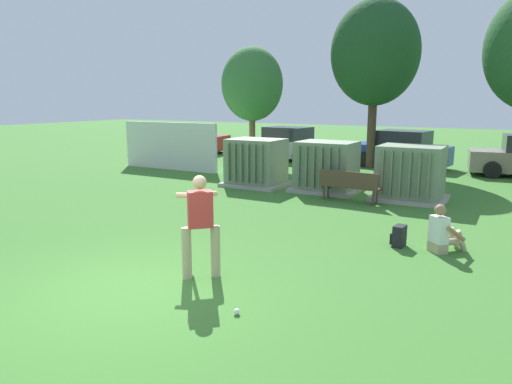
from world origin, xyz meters
The scene contains 15 objects.
ground_plane centered at (0.00, 0.00, 0.00)m, with size 96.00×96.00×0.00m, color #3D752D.
fence_panel centered at (-7.92, 10.50, 1.00)m, with size 4.80×0.12×2.00m, color silver.
transformer_west centered at (-2.82, 8.94, 0.79)m, with size 2.10×1.70×1.62m.
transformer_mid_west centered at (-0.33, 9.17, 0.79)m, with size 2.10×1.70×1.62m.
transformer_mid_east centered at (2.33, 9.09, 0.79)m, with size 2.10×1.70×1.62m.
park_bench centered at (0.85, 7.92, 0.54)m, with size 1.83×0.55×0.92m.
batter centered at (0.57, 1.03, 0.98)m, with size 1.29×1.34×1.74m.
sports_ball centered at (1.86, 0.09, 0.04)m, with size 0.09×0.09×0.09m, color white.
seated_spectator centered at (3.92, 4.42, 0.38)m, with size 0.73×0.75×0.96m.
backpack centered at (3.10, 4.35, 0.21)m, with size 0.29×0.34×0.44m.
tree_left centered at (-5.61, 13.54, 3.60)m, with size 2.75×2.75×5.25m.
tree_center_left centered at (-0.60, 15.18, 4.85)m, with size 3.70×3.70×7.07m.
parked_car_leftmost centered at (-11.19, 16.34, 0.75)m, with size 4.35×2.23×1.62m.
parked_car_left_of_center centered at (-5.07, 15.93, 0.75)m, with size 4.37×2.28×1.62m.
parked_car_right_of_center centered at (0.48, 16.01, 0.75)m, with size 4.40×2.37×1.62m.
Camera 1 is at (5.08, -5.06, 2.94)m, focal length 32.96 mm.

